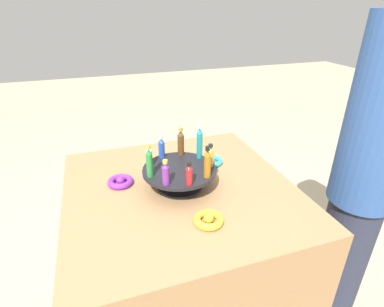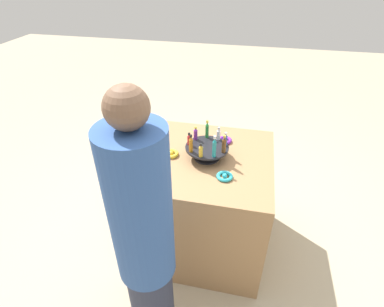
# 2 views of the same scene
# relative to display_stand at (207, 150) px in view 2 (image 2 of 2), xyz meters

# --- Properties ---
(ground_plane) EXTENTS (12.00, 12.00, 0.00)m
(ground_plane) POSITION_rel_display_stand_xyz_m (0.00, 0.00, -0.85)
(ground_plane) COLOR tan
(party_table) EXTENTS (0.87, 0.87, 0.80)m
(party_table) POSITION_rel_display_stand_xyz_m (0.00, 0.00, -0.45)
(party_table) COLOR #9E754C
(party_table) RESTS_ON ground_plane
(display_stand) EXTENTS (0.28, 0.28, 0.08)m
(display_stand) POSITION_rel_display_stand_xyz_m (0.00, 0.00, 0.00)
(display_stand) COLOR black
(display_stand) RESTS_ON party_table
(bottle_green) EXTENTS (0.02, 0.02, 0.13)m
(bottle_green) POSITION_rel_display_stand_xyz_m (0.02, -0.12, 0.09)
(bottle_green) COLOR #288438
(bottle_green) RESTS_ON display_stand
(bottle_purple) EXTENTS (0.03, 0.03, 0.09)m
(bottle_purple) POSITION_rel_display_stand_xyz_m (0.09, -0.08, 0.07)
(bottle_purple) COLOR #702D93
(bottle_purple) RESTS_ON display_stand
(bottle_red) EXTENTS (0.02, 0.02, 0.09)m
(bottle_red) POSITION_rel_display_stand_xyz_m (0.12, 0.00, 0.07)
(bottle_red) COLOR #B21E23
(bottle_red) RESTS_ON display_stand
(bottle_amber) EXTENTS (0.02, 0.02, 0.12)m
(bottle_amber) POSITION_rel_display_stand_xyz_m (0.09, 0.08, 0.08)
(bottle_amber) COLOR #AD6B19
(bottle_amber) RESTS_ON display_stand
(bottle_gold) EXTENTS (0.03, 0.03, 0.09)m
(bottle_gold) POSITION_rel_display_stand_xyz_m (0.02, 0.12, 0.07)
(bottle_gold) COLOR gold
(bottle_gold) RESTS_ON display_stand
(bottle_teal) EXTENTS (0.02, 0.02, 0.15)m
(bottle_teal) POSITION_rel_display_stand_xyz_m (-0.06, 0.10, 0.10)
(bottle_teal) COLOR teal
(bottle_teal) RESTS_ON display_stand
(bottle_brown) EXTENTS (0.03, 0.03, 0.12)m
(bottle_brown) POSITION_rel_display_stand_xyz_m (-0.11, 0.04, 0.08)
(bottle_brown) COLOR brown
(bottle_brown) RESTS_ON display_stand
(bottle_blue) EXTENTS (0.03, 0.03, 0.09)m
(bottle_blue) POSITION_rel_display_stand_xyz_m (-0.11, -0.04, 0.07)
(bottle_blue) COLOR #234CAD
(bottle_blue) RESTS_ON display_stand
(bottle_clear) EXTENTS (0.03, 0.03, 0.09)m
(bottle_clear) POSITION_rel_display_stand_xyz_m (-0.06, -0.10, 0.07)
(bottle_clear) COLOR silver
(bottle_clear) RESTS_ON display_stand
(ribbon_bow_purple) EXTENTS (0.10, 0.10, 0.03)m
(ribbon_bow_purple) POSITION_rel_display_stand_xyz_m (-0.09, -0.22, -0.04)
(ribbon_bow_purple) COLOR purple
(ribbon_bow_purple) RESTS_ON party_table
(ribbon_bow_gold) EXTENTS (0.10, 0.10, 0.03)m
(ribbon_bow_gold) POSITION_rel_display_stand_xyz_m (0.24, 0.03, -0.04)
(ribbon_bow_gold) COLOR gold
(ribbon_bow_gold) RESTS_ON party_table
(ribbon_bow_teal) EXTENTS (0.10, 0.10, 0.03)m
(ribbon_bow_teal) POSITION_rel_display_stand_xyz_m (-0.14, 0.19, -0.04)
(ribbon_bow_teal) COLOR #2DB7CC
(ribbon_bow_teal) RESTS_ON party_table
(person_figure) EXTENTS (0.27, 0.27, 1.59)m
(person_figure) POSITION_rel_display_stand_xyz_m (0.15, 0.78, -0.05)
(person_figure) COLOR #282D42
(person_figure) RESTS_ON ground_plane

